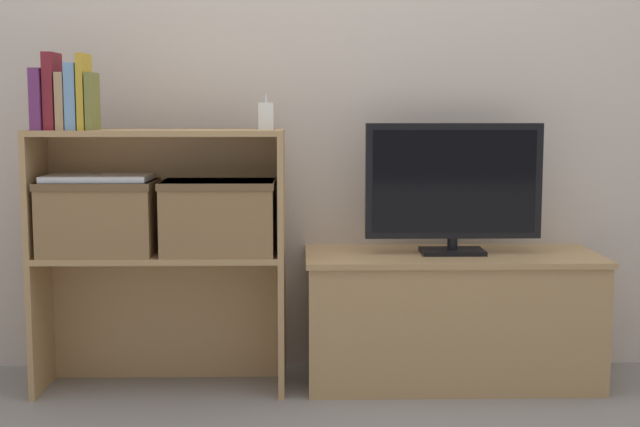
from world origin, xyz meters
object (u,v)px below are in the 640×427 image
Objects in this scene: book_maroon at (53,91)px; baby_monitor at (266,116)px; book_plum at (41,99)px; book_tan at (64,101)px; laptop at (98,178)px; storage_basket_right at (219,214)px; storage_basket_left at (99,214)px; book_mustard at (84,92)px; book_skyblue at (74,97)px; tv at (453,185)px; tv_stand at (451,317)px; book_olive at (92,101)px.

book_maroon reaches higher than baby_monitor.
book_plum is 1.07× the size of book_tan.
storage_basket_right is at bearing 0.00° from laptop.
storage_basket_right is at bearing 0.00° from storage_basket_left.
laptop is at bearing 38.34° from book_mustard.
baby_monitor is at bearing 3.53° from book_skyblue.
book_mustard reaches higher than book_tan.
book_tan is at bearing -166.33° from laptop.
baby_monitor is at bearing 5.30° from storage_basket_right.
book_mustard reaches higher than baby_monitor.
tv_stand is at bearing 90.00° from tv.
book_plum is 0.53× the size of storage_basket_right.
book_skyblue is at bearing -175.58° from tv.
storage_basket_left is (-0.57, -0.02, -0.33)m from baby_monitor.
tv_stand is 1.52m from book_tan.
storage_basket_left is at bearing -176.47° from tv.
book_tan is 0.04m from book_skyblue.
book_mustard is at bearing -175.39° from tv_stand.
book_mustard is (0.03, 0.00, 0.02)m from book_skyblue.
book_mustard is 0.65× the size of storage_basket_left.
tv is at bearing 4.42° from book_skyblue.
tv is 1.22m from storage_basket_left.
tv is 1.60× the size of storage_basket_left.
storage_basket_left reaches higher than tv_stand.
baby_monitor is 0.31× the size of storage_basket_left.
book_plum is at bearing -172.20° from storage_basket_left.
baby_monitor is (0.74, 0.04, -0.05)m from book_plum.
laptop is (0.03, 0.02, -0.29)m from book_mustard.
laptop is (-1.21, -0.07, 0.03)m from tv.
laptop reaches higher than storage_basket_right.
book_mustard is (0.07, 0.00, 0.03)m from book_tan.
tv_stand is 0.47m from tv.
storage_basket_left is (0.17, 0.02, -0.39)m from book_plum.
tv is at bearing 4.63° from book_olive.
storage_basket_right is (0.58, 0.02, -0.39)m from book_plum.
storage_basket_left is at bearing 13.67° from book_tan.
storage_basket_right is at bearing -174.70° from baby_monitor.
book_mustard is 1.33× the size of book_olive.
book_maroon is (-1.35, -0.10, 0.79)m from tv_stand.
tv is 1.29m from book_mustard.
tv is 2.82× the size of book_skyblue.
storage_basket_right is at bearing 3.14° from book_mustard.
book_maroon reaches higher than storage_basket_left.
book_mustard is at bearing -175.46° from tv.
storage_basket_left is (0.06, 0.02, -0.39)m from book_skyblue.
storage_basket_left is (0.03, 0.02, -0.41)m from book_mustard.
book_skyblue is at bearing -176.47° from baby_monitor.
baby_monitor is (0.66, 0.04, -0.05)m from book_tan.
book_mustard reaches higher than tv.
book_plum is at bearing -172.20° from laptop.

